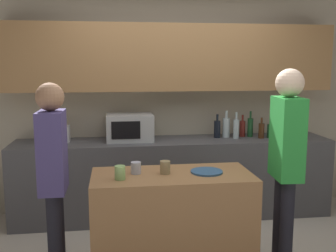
# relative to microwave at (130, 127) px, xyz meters

# --- Properties ---
(back_wall) EXTENTS (6.40, 0.40, 2.70)m
(back_wall) POSITION_rel_microwave_xyz_m (0.50, 0.23, 0.49)
(back_wall) COLOR #B2A893
(back_wall) RESTS_ON ground_plane
(back_counter) EXTENTS (3.60, 0.62, 0.90)m
(back_counter) POSITION_rel_microwave_xyz_m (0.50, -0.05, -0.60)
(back_counter) COLOR #4C4C51
(back_counter) RESTS_ON ground_plane
(kitchen_island) EXTENTS (1.29, 0.59, 0.88)m
(kitchen_island) POSITION_rel_microwave_xyz_m (0.28, -1.38, -0.60)
(kitchen_island) COLOR #996B42
(kitchen_island) RESTS_ON ground_plane
(microwave) EXTENTS (0.52, 0.39, 0.30)m
(microwave) POSITION_rel_microwave_xyz_m (0.00, 0.00, 0.00)
(microwave) COLOR #B7BABC
(microwave) RESTS_ON back_counter
(toaster) EXTENTS (0.26, 0.16, 0.18)m
(toaster) POSITION_rel_microwave_xyz_m (-0.80, 0.00, -0.06)
(toaster) COLOR silver
(toaster) RESTS_ON back_counter
(potted_plant) EXTENTS (0.14, 0.14, 0.39)m
(potted_plant) POSITION_rel_microwave_xyz_m (1.77, 0.00, 0.05)
(potted_plant) COLOR silver
(potted_plant) RESTS_ON back_counter
(bottle_0) EXTENTS (0.08, 0.08, 0.28)m
(bottle_0) POSITION_rel_microwave_xyz_m (1.02, 0.03, -0.04)
(bottle_0) COLOR black
(bottle_0) RESTS_ON back_counter
(bottle_1) EXTENTS (0.09, 0.09, 0.31)m
(bottle_1) POSITION_rel_microwave_xyz_m (1.14, 0.04, -0.03)
(bottle_1) COLOR silver
(bottle_1) RESTS_ON back_counter
(bottle_2) EXTENTS (0.07, 0.07, 0.31)m
(bottle_2) POSITION_rel_microwave_xyz_m (1.23, -0.05, -0.03)
(bottle_2) COLOR silver
(bottle_2) RESTS_ON back_counter
(bottle_3) EXTENTS (0.07, 0.07, 0.26)m
(bottle_3) POSITION_rel_microwave_xyz_m (1.34, 0.06, -0.05)
(bottle_3) COLOR maroon
(bottle_3) RESTS_ON back_counter
(bottle_4) EXTENTS (0.07, 0.07, 0.31)m
(bottle_4) POSITION_rel_microwave_xyz_m (1.43, 0.04, -0.03)
(bottle_4) COLOR #194723
(bottle_4) RESTS_ON back_counter
(bottle_5) EXTENTS (0.07, 0.07, 0.24)m
(bottle_5) POSITION_rel_microwave_xyz_m (1.52, -0.08, -0.06)
(bottle_5) COLOR #472814
(bottle_5) RESTS_ON back_counter
(bottle_6) EXTENTS (0.07, 0.07, 0.22)m
(bottle_6) POSITION_rel_microwave_xyz_m (1.64, -0.06, -0.07)
(bottle_6) COLOR #194723
(bottle_6) RESTS_ON back_counter
(plate_on_island) EXTENTS (0.26, 0.26, 0.01)m
(plate_on_island) POSITION_rel_microwave_xyz_m (0.56, -1.38, -0.16)
(plate_on_island) COLOR #2D5684
(plate_on_island) RESTS_ON kitchen_island
(cup_0) EXTENTS (0.08, 0.08, 0.10)m
(cup_0) POSITION_rel_microwave_xyz_m (0.22, -1.37, -0.11)
(cup_0) COLOR #9A865D
(cup_0) RESTS_ON kitchen_island
(cup_1) EXTENTS (0.08, 0.08, 0.09)m
(cup_1) POSITION_rel_microwave_xyz_m (-0.01, -1.33, -0.12)
(cup_1) COLOR silver
(cup_1) RESTS_ON kitchen_island
(cup_2) EXTENTS (0.08, 0.08, 0.11)m
(cup_2) POSITION_rel_microwave_xyz_m (-0.14, -1.48, -0.11)
(cup_2) COLOR #99CD77
(cup_2) RESTS_ON kitchen_island
(person_left) EXTENTS (0.23, 0.35, 1.72)m
(person_left) POSITION_rel_microwave_xyz_m (1.20, -1.46, -0.02)
(person_left) COLOR black
(person_left) RESTS_ON ground_plane
(person_center) EXTENTS (0.21, 0.34, 1.62)m
(person_center) POSITION_rel_microwave_xyz_m (-0.64, -1.39, -0.09)
(person_center) COLOR black
(person_center) RESTS_ON ground_plane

